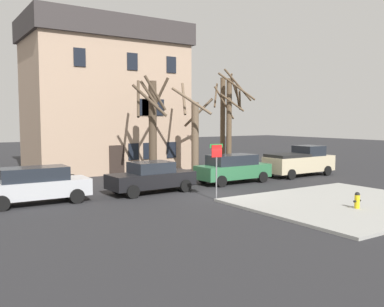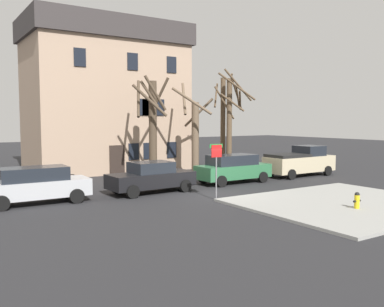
{
  "view_description": "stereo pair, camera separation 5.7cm",
  "coord_description": "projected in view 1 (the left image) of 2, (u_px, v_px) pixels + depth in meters",
  "views": [
    {
      "loc": [
        -12.8,
        -17.2,
        3.91
      ],
      "look_at": [
        0.05,
        2.54,
        1.98
      ],
      "focal_mm": 39.04,
      "sensor_mm": 36.0,
      "label": 1
    },
    {
      "loc": [
        -12.75,
        -17.23,
        3.91
      ],
      "look_at": [
        0.05,
        2.54,
        1.98
      ],
      "focal_mm": 39.04,
      "sensor_mm": 36.0,
      "label": 2
    }
  ],
  "objects": [
    {
      "name": "tree_bare_far",
      "position": [
        230.0,
        121.0,
        29.4
      ],
      "size": [
        2.84,
        1.91,
        7.31
      ],
      "color": "brown",
      "rests_on": "ground_plane"
    },
    {
      "name": "car_silver_wagon",
      "position": [
        36.0,
        185.0,
        19.27
      ],
      "size": [
        4.79,
        1.99,
        1.72
      ],
      "color": "#B7BABF",
      "rests_on": "ground_plane"
    },
    {
      "name": "ground_plane",
      "position": [
        218.0,
        195.0,
        21.65
      ],
      "size": [
        120.0,
        120.0,
        0.0
      ],
      "primitive_type": "plane",
      "color": "#262628"
    },
    {
      "name": "sidewalk_slab",
      "position": [
        345.0,
        203.0,
        19.19
      ],
      "size": [
        9.23,
        7.89,
        0.12
      ],
      "primitive_type": "cube",
      "color": "#999993",
      "rests_on": "ground_plane"
    },
    {
      "name": "tree_bare_near",
      "position": [
        152.0,
        124.0,
        26.7
      ],
      "size": [
        2.68,
        2.88,
        6.66
      ],
      "color": "#4C3D2D",
      "rests_on": "ground_plane"
    },
    {
      "name": "car_green_wagon",
      "position": [
        233.0,
        168.0,
        25.69
      ],
      "size": [
        4.74,
        2.06,
        1.75
      ],
      "color": "#2D6B42",
      "rests_on": "ground_plane"
    },
    {
      "name": "pickup_truck_beige",
      "position": [
        300.0,
        161.0,
        28.9
      ],
      "size": [
        5.23,
        2.15,
        2.08
      ],
      "color": "#C6B793",
      "rests_on": "ground_plane"
    },
    {
      "name": "tree_bare_end",
      "position": [
        223.0,
        121.0,
        30.29
      ],
      "size": [
        2.45,
        2.26,
        7.19
      ],
      "color": "brown",
      "rests_on": "ground_plane"
    },
    {
      "name": "car_black_sedan",
      "position": [
        151.0,
        177.0,
        22.26
      ],
      "size": [
        4.75,
        2.22,
        1.66
      ],
      "color": "black",
      "rests_on": "ground_plane"
    },
    {
      "name": "building_main",
      "position": [
        106.0,
        96.0,
        32.14
      ],
      "size": [
        11.91,
        7.2,
        11.23
      ],
      "color": "tan",
      "rests_on": "ground_plane"
    },
    {
      "name": "fire_hydrant",
      "position": [
        357.0,
        200.0,
        17.78
      ],
      "size": [
        0.42,
        0.22,
        0.71
      ],
      "color": "gold",
      "rests_on": "sidewalk_slab"
    },
    {
      "name": "bicycle_leaning",
      "position": [
        62.0,
        181.0,
        24.23
      ],
      "size": [
        1.74,
        0.3,
        1.03
      ],
      "color": "black",
      "rests_on": "ground_plane"
    },
    {
      "name": "tree_bare_mid",
      "position": [
        194.0,
        133.0,
        29.19
      ],
      "size": [
        3.52,
        3.52,
        6.5
      ],
      "color": "brown",
      "rests_on": "ground_plane"
    },
    {
      "name": "street_sign_pole",
      "position": [
        217.0,
        161.0,
        20.11
      ],
      "size": [
        0.76,
        0.07,
        2.73
      ],
      "color": "slate",
      "rests_on": "ground_plane"
    }
  ]
}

